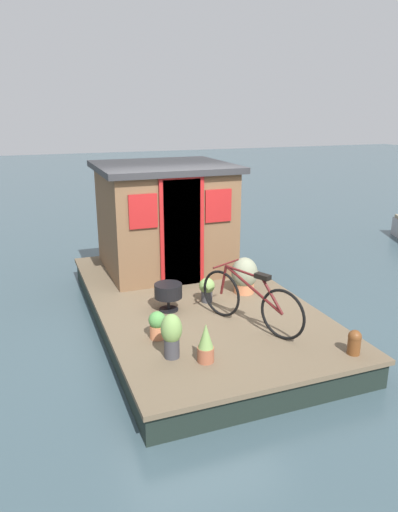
# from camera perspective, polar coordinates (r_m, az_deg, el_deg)

# --- Properties ---
(ground_plane) EXTENTS (60.00, 60.00, 0.00)m
(ground_plane) POSITION_cam_1_polar(r_m,az_deg,el_deg) (7.38, -0.56, -7.63)
(ground_plane) COLOR #384C54
(houseboat_deck) EXTENTS (5.21, 2.93, 0.38)m
(houseboat_deck) POSITION_cam_1_polar(r_m,az_deg,el_deg) (7.30, -0.56, -6.26)
(houseboat_deck) COLOR brown
(houseboat_deck) RESTS_ON ground_plane
(houseboat_cabin) EXTENTS (2.08, 2.23, 1.83)m
(houseboat_cabin) POSITION_cam_1_polar(r_m,az_deg,el_deg) (8.31, -4.16, 4.71)
(houseboat_cabin) COLOR brown
(houseboat_cabin) RESTS_ON houseboat_deck
(bicycle) EXTENTS (1.50, 0.78, 0.78)m
(bicycle) POSITION_cam_1_polar(r_m,az_deg,el_deg) (6.17, 6.16, -5.31)
(bicycle) COLOR black
(bicycle) RESTS_ON houseboat_deck
(potted_plant_succulent) EXTENTS (0.40, 0.40, 0.56)m
(potted_plant_succulent) POSITION_cam_1_polar(r_m,az_deg,el_deg) (7.33, 5.44, -2.30)
(potted_plant_succulent) COLOR #C6754C
(potted_plant_succulent) RESTS_ON houseboat_deck
(potted_plant_basil) EXTENTS (0.23, 0.23, 0.36)m
(potted_plant_basil) POSITION_cam_1_polar(r_m,az_deg,el_deg) (6.98, 0.94, -3.90)
(potted_plant_basil) COLOR #38383D
(potted_plant_basil) RESTS_ON houseboat_deck
(potted_plant_thyme) EXTENTS (0.21, 0.21, 0.35)m
(potted_plant_thyme) POSITION_cam_1_polar(r_m,az_deg,el_deg) (5.93, -5.00, -8.15)
(potted_plant_thyme) COLOR #C6754C
(potted_plant_thyme) RESTS_ON houseboat_deck
(potted_plant_lavender) EXTENTS (0.24, 0.24, 0.53)m
(potted_plant_lavender) POSITION_cam_1_polar(r_m,az_deg,el_deg) (5.44, -3.30, -9.26)
(potted_plant_lavender) COLOR #38383D
(potted_plant_lavender) RESTS_ON houseboat_deck
(potted_plant_geranium) EXTENTS (0.19, 0.19, 0.46)m
(potted_plant_geranium) POSITION_cam_1_polar(r_m,az_deg,el_deg) (5.38, 0.81, -10.45)
(potted_plant_geranium) COLOR #935138
(potted_plant_geranium) RESTS_ON houseboat_deck
(charcoal_grill) EXTENTS (0.39, 0.39, 0.39)m
(charcoal_grill) POSITION_cam_1_polar(r_m,az_deg,el_deg) (6.67, -3.69, -4.28)
(charcoal_grill) COLOR black
(charcoal_grill) RESTS_ON houseboat_deck
(mooring_bollard) EXTENTS (0.16, 0.16, 0.30)m
(mooring_bollard) POSITION_cam_1_polar(r_m,az_deg,el_deg) (5.84, 18.08, -9.68)
(mooring_bollard) COLOR brown
(mooring_bollard) RESTS_ON houseboat_deck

